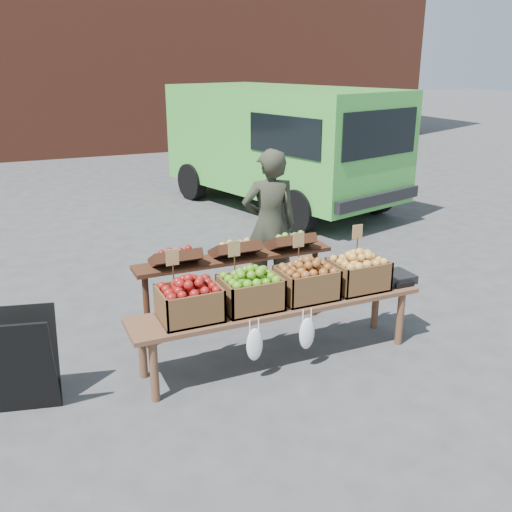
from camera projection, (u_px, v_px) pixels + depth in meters
name	position (u px, v px, depth m)	size (l,w,h in m)	color
ground	(260.00, 395.00, 4.69)	(80.00, 80.00, 0.00)	#444446
delivery_van	(280.00, 148.00, 10.42)	(2.21, 4.82, 2.16)	green
vendor	(270.00, 225.00, 6.38)	(0.63, 0.41, 1.72)	#303325
chalkboard_sign	(19.00, 362.00, 4.37)	(0.55, 0.30, 0.83)	black
back_table	(235.00, 282.00, 5.65)	(2.10, 0.44, 1.04)	#3B1E11
display_bench	(278.00, 331.00, 5.16)	(2.70, 0.56, 0.57)	brown
crate_golden_apples	(189.00, 303.00, 4.70)	(0.50, 0.40, 0.28)	maroon
crate_russet_pears	(250.00, 293.00, 4.91)	(0.50, 0.40, 0.28)	#398F14
crate_red_apples	(306.00, 283.00, 5.13)	(0.50, 0.40, 0.28)	#A35721
crate_green_apples	(358.00, 274.00, 5.34)	(0.50, 0.40, 0.28)	gold
weighing_scale	(394.00, 278.00, 5.53)	(0.34, 0.30, 0.08)	black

